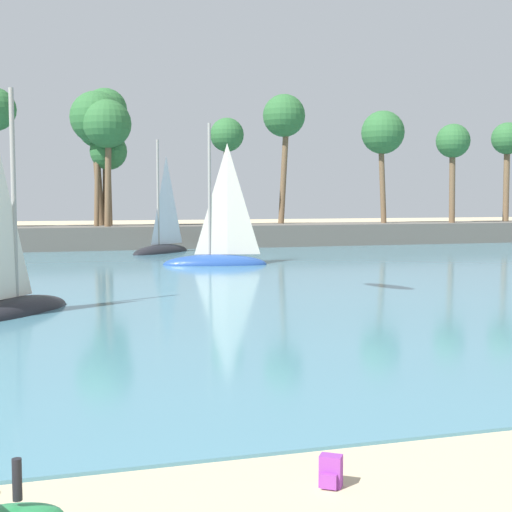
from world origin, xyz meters
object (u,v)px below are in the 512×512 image
backpack_near_kite (331,472)px  sailboat_near_shore (8,293)px  sailboat_mid_bay (217,251)px  sailboat_toward_headland (162,242)px

backpack_near_kite → sailboat_near_shore: size_ratio=0.05×
backpack_near_kite → sailboat_mid_bay: sailboat_mid_bay is taller
sailboat_near_shore → sailboat_mid_bay: bearing=55.1°
sailboat_near_shore → backpack_near_kite: bearing=-74.2°
sailboat_near_shore → sailboat_mid_bay: size_ratio=0.92×
sailboat_near_shore → sailboat_toward_headland: bearing=70.0°
sailboat_near_shore → sailboat_toward_headland: 28.13m
sailboat_near_shore → sailboat_toward_headland: size_ratio=0.94×
backpack_near_kite → sailboat_mid_bay: size_ratio=0.05×
backpack_near_kite → sailboat_toward_headland: (4.91, 43.02, 0.63)m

